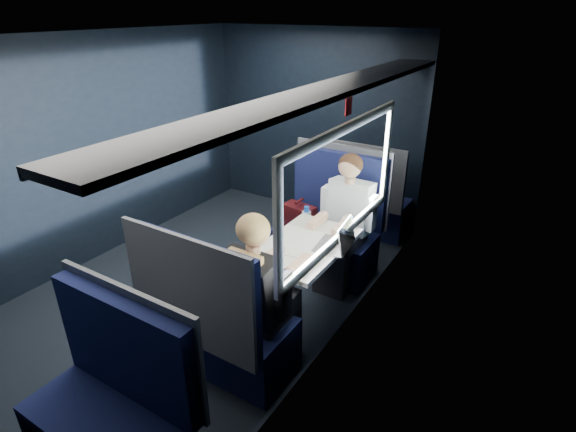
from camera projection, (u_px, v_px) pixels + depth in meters
The scene contains 13 objects.
ground at pixel (212, 282), 4.50m from camera, with size 2.80×4.20×0.01m, color black.
room_shell at pixel (201, 138), 3.86m from camera, with size 3.00×4.40×2.40m.
table at pixel (302, 251), 3.72m from camera, with size 0.62×1.00×0.74m.
seat_bay_near at pixel (327, 231), 4.59m from camera, with size 1.04×0.62×1.26m.
seat_bay_far at pixel (219, 325), 3.24m from camera, with size 1.04×0.62×1.26m.
seat_row_front at pixel (364, 201), 5.30m from camera, with size 1.04×0.51×1.16m.
seat_row_back at pixel (114, 416), 2.54m from camera, with size 1.04×0.51×1.16m.
man at pixel (345, 216), 4.21m from camera, with size 0.53×0.56×1.32m.
woman at pixel (259, 288), 3.12m from camera, with size 0.53×0.56×1.32m.
papers at pixel (295, 248), 3.61m from camera, with size 0.49×0.71×0.01m, color white.
laptop at pixel (339, 241), 3.58m from camera, with size 0.28×0.35×0.24m.
bottle_small at pixel (350, 228), 3.74m from camera, with size 0.06×0.06×0.19m.
cup at pixel (346, 223), 3.92m from camera, with size 0.08×0.08×0.10m, color white.
Camera 1 is at (2.64, -2.82, 2.51)m, focal length 28.00 mm.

